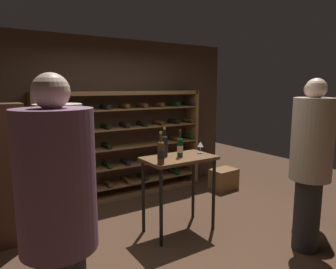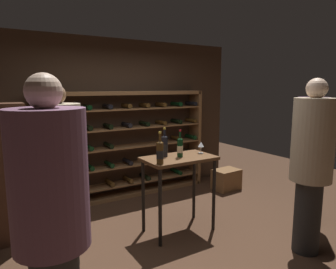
% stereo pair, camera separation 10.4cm
% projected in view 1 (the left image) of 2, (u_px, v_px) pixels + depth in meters
% --- Properties ---
extents(ground_plane, '(9.86, 9.86, 0.00)m').
position_uv_depth(ground_plane, '(171.00, 239.00, 3.77)').
color(ground_plane, '#472D1E').
extents(back_wall, '(4.77, 0.10, 2.67)m').
position_uv_depth(back_wall, '(109.00, 119.00, 5.16)').
color(back_wall, '#3D2B1E').
rests_on(back_wall, ground).
extents(wine_rack, '(2.92, 0.32, 1.80)m').
position_uv_depth(wine_rack, '(126.00, 144.00, 5.17)').
color(wine_rack, brown).
rests_on(wine_rack, ground).
extents(tasting_table, '(0.91, 0.54, 0.99)m').
position_uv_depth(tasting_table, '(179.00, 169.00, 3.89)').
color(tasting_table, brown).
rests_on(tasting_table, ground).
extents(person_guest_blue_shirt, '(0.44, 0.44, 1.97)m').
position_uv_depth(person_guest_blue_shirt, '(311.00, 158.00, 3.39)').
color(person_guest_blue_shirt, '#252525').
rests_on(person_guest_blue_shirt, ground).
extents(person_guest_khaki, '(0.49, 0.49, 1.96)m').
position_uv_depth(person_guest_khaki, '(58.00, 213.00, 1.95)').
color(person_guest_khaki, '#2F2F2F').
rests_on(person_guest_khaki, ground).
extents(person_bystander_red_print, '(0.46, 0.46, 1.90)m').
position_uv_depth(person_bystander_red_print, '(61.00, 171.00, 3.02)').
color(person_bystander_red_print, '#282828').
rests_on(person_bystander_red_print, ground).
extents(person_guest_plum_blouse, '(0.41, 0.41, 1.94)m').
position_uv_depth(person_guest_plum_blouse, '(308.00, 146.00, 4.11)').
color(person_guest_plum_blouse, black).
rests_on(person_guest_plum_blouse, ground).
extents(wine_crate, '(0.50, 0.37, 0.37)m').
position_uv_depth(wine_crate, '(224.00, 179.00, 5.62)').
color(wine_crate, brown).
rests_on(wine_crate, ground).
extents(display_cabinet, '(0.44, 0.36, 1.69)m').
position_uv_depth(display_cabinet, '(7.00, 175.00, 3.58)').
color(display_cabinet, '#4C2D1E').
rests_on(display_cabinet, ground).
extents(wine_bottle_amber_reserve, '(0.08, 0.08, 0.38)m').
position_uv_depth(wine_bottle_amber_reserve, '(161.00, 152.00, 3.48)').
color(wine_bottle_amber_reserve, '#4C3314').
rests_on(wine_bottle_amber_reserve, tasting_table).
extents(wine_bottle_black_capsule, '(0.08, 0.08, 0.37)m').
position_uv_depth(wine_bottle_black_capsule, '(164.00, 146.00, 3.86)').
color(wine_bottle_black_capsule, black).
rests_on(wine_bottle_black_capsule, tasting_table).
extents(wine_bottle_green_slim, '(0.08, 0.08, 0.35)m').
position_uv_depth(wine_bottle_green_slim, '(180.00, 147.00, 3.84)').
color(wine_bottle_green_slim, black).
rests_on(wine_bottle_green_slim, tasting_table).
extents(wine_glass_stemmed_right, '(0.08, 0.08, 0.15)m').
position_uv_depth(wine_glass_stemmed_right, '(200.00, 145.00, 4.07)').
color(wine_glass_stemmed_right, silver).
rests_on(wine_glass_stemmed_right, tasting_table).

